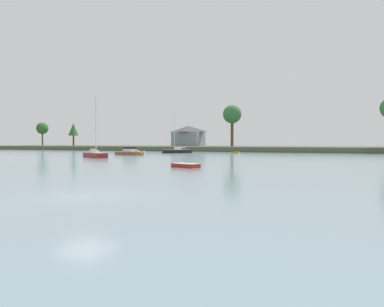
% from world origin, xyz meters
% --- Properties ---
extents(ground_plane, '(548.06, 548.06, 0.00)m').
position_xyz_m(ground_plane, '(0.00, 0.00, 0.00)').
color(ground_plane, gray).
extents(far_shore_bank, '(246.63, 42.05, 1.32)m').
position_xyz_m(far_shore_bank, '(0.00, 96.14, 0.66)').
color(far_shore_bank, '#4C563D').
rests_on(far_shore_bank, ground).
extents(dinghy_cream, '(1.93, 2.97, 0.48)m').
position_xyz_m(dinghy_cream, '(-37.30, 64.79, 0.12)').
color(dinghy_cream, beige).
rests_on(dinghy_cream, ground).
extents(dinghy_red, '(3.25, 2.32, 0.56)m').
position_xyz_m(dinghy_red, '(-3.65, 18.70, 0.14)').
color(dinghy_red, '#B2231E').
rests_on(dinghy_red, ground).
extents(sailboat_maroon, '(6.69, 5.04, 10.35)m').
position_xyz_m(sailboat_maroon, '(-27.11, 33.88, 0.22)').
color(sailboat_maroon, maroon).
rests_on(sailboat_maroon, ground).
extents(sailboat_black, '(6.81, 5.61, 10.11)m').
position_xyz_m(sailboat_black, '(-26.10, 62.18, 0.21)').
color(sailboat_black, black).
rests_on(sailboat_black, ground).
extents(dinghy_yellow, '(1.61, 3.01, 0.52)m').
position_xyz_m(dinghy_yellow, '(-12.02, 64.19, 0.13)').
color(dinghy_yellow, gold).
rests_on(dinghy_yellow, ground).
extents(cruiser_wood, '(6.89, 2.85, 3.82)m').
position_xyz_m(cruiser_wood, '(-28.10, 46.16, 0.47)').
color(cruiser_wood, brown).
rests_on(cruiser_wood, ground).
extents(mooring_buoy_red, '(0.34, 0.34, 0.40)m').
position_xyz_m(mooring_buoy_red, '(-14.89, 68.72, 0.06)').
color(mooring_buoy_red, red).
rests_on(mooring_buoy_red, ground).
extents(shore_tree_right_mid, '(3.60, 3.60, 8.09)m').
position_xyz_m(shore_tree_right_mid, '(-79.19, 86.02, 7.11)').
color(shore_tree_right_mid, brown).
rests_on(shore_tree_right_mid, far_shore_bank).
extents(shore_tree_left, '(4.64, 4.64, 9.17)m').
position_xyz_m(shore_tree_left, '(-100.34, 91.82, 8.10)').
color(shore_tree_left, brown).
rests_on(shore_tree_left, far_shore_bank).
extents(shore_tree_inland_b, '(5.59, 5.59, 12.52)m').
position_xyz_m(shore_tree_inland_b, '(-21.18, 90.03, 10.84)').
color(shore_tree_inland_b, brown).
rests_on(shore_tree_inland_b, far_shore_bank).
extents(cottage_near_water, '(9.98, 7.89, 6.72)m').
position_xyz_m(cottage_near_water, '(-37.57, 94.19, 4.79)').
color(cottage_near_water, gray).
rests_on(cottage_near_water, far_shore_bank).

